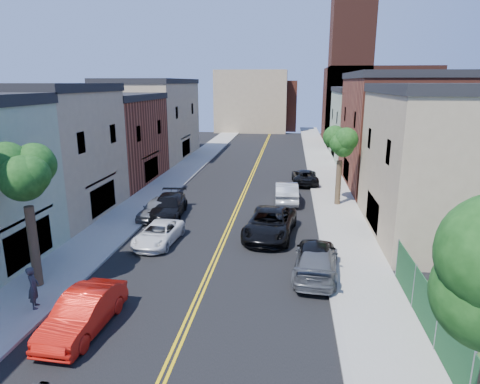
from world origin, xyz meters
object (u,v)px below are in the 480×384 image
(grey_car_left, at_px, (158,208))
(red_sedan, at_px, (83,313))
(black_suv_lane, at_px, (270,223))
(black_car_right, at_px, (316,256))
(silver_car_right, at_px, (286,192))
(white_pickup, at_px, (159,234))
(pedestrian_left, at_px, (33,287))
(black_car_left, at_px, (168,206))
(grey_car_right, at_px, (316,261))
(dark_car_right_far, at_px, (305,177))

(grey_car_left, bearing_deg, red_sedan, -76.03)
(red_sedan, bearing_deg, black_suv_lane, 62.23)
(black_car_right, distance_m, black_suv_lane, 5.57)
(red_sedan, distance_m, silver_car_right, 21.25)
(grey_car_left, bearing_deg, white_pickup, -63.86)
(pedestrian_left, bearing_deg, white_pickup, -43.28)
(black_car_left, xyz_separation_m, grey_car_right, (10.30, -8.62, -0.02))
(silver_car_right, bearing_deg, dark_car_right_far, -107.06)
(red_sedan, distance_m, black_car_left, 14.77)
(grey_car_right, relative_size, silver_car_right, 1.04)
(white_pickup, distance_m, grey_car_right, 9.95)
(black_car_right, xyz_separation_m, pedestrian_left, (-12.30, -5.45, 0.23))
(white_pickup, bearing_deg, black_car_right, -12.56)
(grey_car_left, distance_m, black_car_left, 0.79)
(black_suv_lane, bearing_deg, red_sedan, -114.23)
(red_sedan, bearing_deg, white_pickup, 92.28)
(grey_car_right, bearing_deg, silver_car_right, -77.47)
(white_pickup, relative_size, black_suv_lane, 0.74)
(red_sedan, relative_size, black_suv_lane, 0.76)
(black_car_left, relative_size, pedestrian_left, 2.92)
(black_car_right, distance_m, pedestrian_left, 13.46)
(black_car_left, height_order, pedestrian_left, pedestrian_left)
(grey_car_left, distance_m, grey_car_right, 13.75)
(white_pickup, xyz_separation_m, dark_car_right_far, (9.37, 16.99, 0.08))
(grey_car_right, distance_m, black_car_right, 0.53)
(white_pickup, distance_m, pedestrian_left, 8.77)
(black_car_left, distance_m, black_suv_lane, 8.31)
(black_car_left, height_order, silver_car_right, silver_car_right)
(black_car_right, bearing_deg, black_car_left, -33.17)
(black_suv_lane, bearing_deg, black_car_left, 163.89)
(red_sedan, distance_m, black_car_right, 11.57)
(grey_car_left, height_order, dark_car_right_far, grey_car_left)
(grey_car_left, relative_size, black_car_left, 0.79)
(white_pickup, xyz_separation_m, black_car_right, (9.37, -2.80, 0.22))
(grey_car_right, height_order, pedestrian_left, pedestrian_left)
(dark_car_right_far, bearing_deg, black_car_left, 46.51)
(silver_car_right, distance_m, dark_car_right_far, 6.89)
(grey_car_right, bearing_deg, white_pickup, -14.08)
(grey_car_right, bearing_deg, pedestrian_left, 27.26)
(red_sedan, height_order, grey_car_right, red_sedan)
(white_pickup, distance_m, dark_car_right_far, 19.41)
(silver_car_right, bearing_deg, black_car_right, 94.62)
(black_car_left, distance_m, pedestrian_left, 13.70)
(grey_car_left, bearing_deg, black_car_left, 35.33)
(black_car_right, relative_size, pedestrian_left, 2.67)
(red_sedan, relative_size, black_car_right, 0.94)
(black_car_right, xyz_separation_m, black_suv_lane, (-2.62, 4.92, 0.01))
(grey_car_right, bearing_deg, grey_car_left, -31.45)
(black_car_right, relative_size, black_suv_lane, 0.81)
(grey_car_left, distance_m, pedestrian_left, 13.25)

